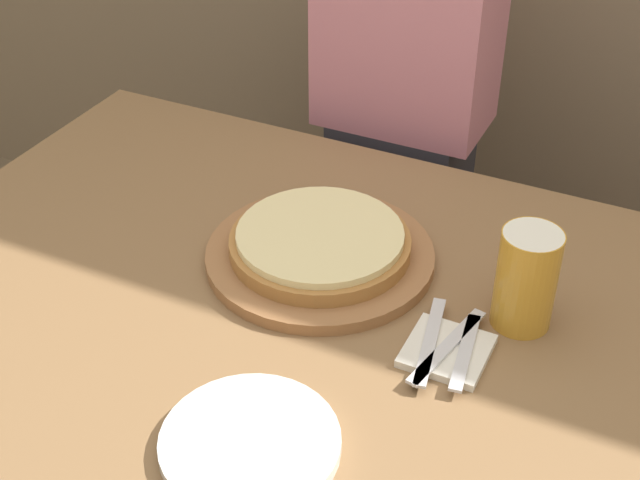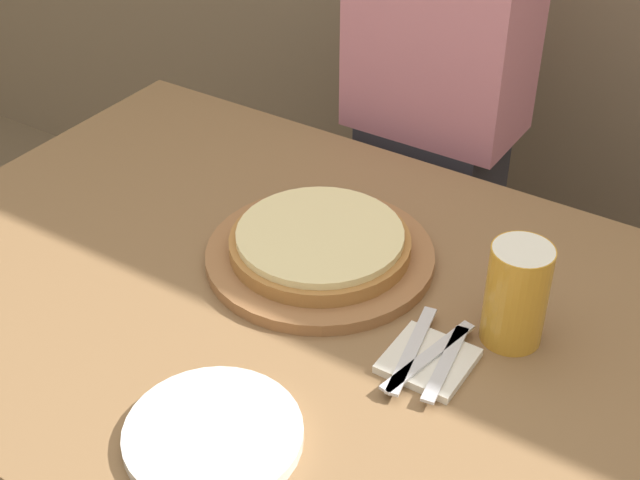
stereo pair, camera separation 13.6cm
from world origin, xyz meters
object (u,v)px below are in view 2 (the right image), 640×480
object	(u,v)px
fork	(412,349)
beer_glass	(517,291)
pizza_on_board	(320,248)
diner_person	(433,148)
spoon	(446,363)
dinner_plate	(213,435)
dinner_knife	(429,356)

from	to	relation	value
fork	beer_glass	bearing A→B (deg)	49.44
pizza_on_board	fork	size ratio (longest dim) A/B	1.95
beer_glass	diner_person	distance (m)	0.67
pizza_on_board	spoon	distance (m)	0.30
beer_glass	spoon	world-z (taller)	beer_glass
pizza_on_board	dinner_plate	distance (m)	0.39
beer_glass	dinner_knife	bearing A→B (deg)	-122.25
pizza_on_board	diner_person	xyz separation A→B (m)	(-0.07, 0.53, -0.10)
spoon	diner_person	xyz separation A→B (m)	(-0.34, 0.64, -0.09)
pizza_on_board	diner_person	distance (m)	0.54
pizza_on_board	beer_glass	size ratio (longest dim) A/B	2.35
fork	diner_person	xyz separation A→B (m)	(-0.29, 0.64, -0.09)
pizza_on_board	diner_person	world-z (taller)	diner_person
fork	dinner_plate	bearing A→B (deg)	-117.18
pizza_on_board	dinner_plate	bearing A→B (deg)	-76.79
beer_glass	spoon	distance (m)	0.14
fork	diner_person	size ratio (longest dim) A/B	0.14
spoon	pizza_on_board	bearing A→B (deg)	157.01
dinner_plate	beer_glass	bearing A→B (deg)	58.38
beer_glass	spoon	bearing A→B (deg)	-112.10
dinner_plate	diner_person	xyz separation A→B (m)	(-0.16, 0.90, -0.08)
dinner_plate	fork	world-z (taller)	dinner_plate
fork	spoon	size ratio (longest dim) A/B	1.17
pizza_on_board	beer_glass	xyz separation A→B (m)	(0.32, -0.00, 0.06)
fork	spoon	bearing A→B (deg)	-0.00
fork	dinner_knife	distance (m)	0.02
spoon	beer_glass	bearing A→B (deg)	67.90
spoon	dinner_knife	bearing A→B (deg)	180.00
beer_glass	fork	bearing A→B (deg)	-130.56
fork	dinner_knife	size ratio (longest dim) A/B	1.00
dinner_plate	spoon	size ratio (longest dim) A/B	1.42
diner_person	fork	bearing A→B (deg)	-65.80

